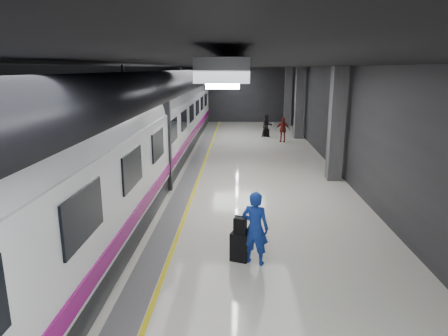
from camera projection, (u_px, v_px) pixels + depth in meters
ground at (219, 193)px, 14.54m from camera, size 40.00×40.00×0.00m
platform_hall at (213, 93)px, 14.62m from camera, size 10.02×40.02×4.51m
train at (128, 136)px, 14.15m from camera, size 3.05×38.00×4.05m
traveler_main at (255, 228)px, 9.10m from camera, size 0.74×0.60×1.74m
suitcase_main at (240, 247)px, 9.35m from camera, size 0.48×0.39×0.69m
shoulder_bag at (240, 226)px, 9.19m from camera, size 0.32×0.23×0.39m
traveler_far_a at (267, 126)px, 26.12m from camera, size 0.89×0.79×1.52m
traveler_far_b at (283, 130)px, 24.48m from camera, size 0.95×0.58×1.51m
suitcase_far at (266, 133)px, 26.51m from camera, size 0.41×0.32×0.52m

